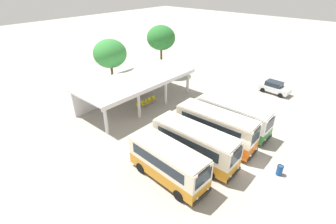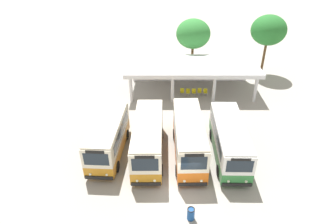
{
  "view_description": "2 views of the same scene",
  "coord_description": "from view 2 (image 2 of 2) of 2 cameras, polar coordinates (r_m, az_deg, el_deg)",
  "views": [
    {
      "loc": [
        -17.16,
        -5.75,
        14.34
      ],
      "look_at": [
        -0.85,
        8.56,
        2.44
      ],
      "focal_mm": 26.76,
      "sensor_mm": 36.0,
      "label": 1
    },
    {
      "loc": [
        -0.98,
        -14.22,
        15.2
      ],
      "look_at": [
        -1.09,
        8.64,
        1.38
      ],
      "focal_mm": 30.0,
      "sensor_mm": 36.0,
      "label": 2
    }
  ],
  "objects": [
    {
      "name": "waiting_chair_fourth_seat",
      "position": [
        32.65,
        6.67,
        4.22
      ],
      "size": [
        0.45,
        0.45,
        0.86
      ],
      "color": "slate",
      "rests_on": "ground"
    },
    {
      "name": "city_bus_middle_cream",
      "position": [
        22.63,
        4.47,
        -5.08
      ],
      "size": [
        2.44,
        7.8,
        3.38
      ],
      "color": "black",
      "rests_on": "ground"
    },
    {
      "name": "terminal_canopy",
      "position": [
        33.33,
        5.07,
        8.97
      ],
      "size": [
        14.9,
        6.37,
        3.4
      ],
      "color": "silver",
      "rests_on": "ground"
    },
    {
      "name": "city_bus_second_in_row",
      "position": [
        22.72,
        -3.81,
        -5.18
      ],
      "size": [
        2.41,
        7.82,
        3.19
      ],
      "color": "black",
      "rests_on": "ground"
    },
    {
      "name": "waiting_chair_middle_seat",
      "position": [
        32.47,
        5.51,
        4.13
      ],
      "size": [
        0.45,
        0.45,
        0.86
      ],
      "color": "slate",
      "rests_on": "ground"
    },
    {
      "name": "roadside_tree_behind_canopy",
      "position": [
        37.13,
        5.43,
        15.52
      ],
      "size": [
        4.35,
        4.35,
        7.14
      ],
      "color": "brown",
      "rests_on": "ground"
    },
    {
      "name": "city_bus_nearest_orange",
      "position": [
        23.33,
        -11.84,
        -4.91
      ],
      "size": [
        2.59,
        6.97,
        3.11
      ],
      "color": "black",
      "rests_on": "ground"
    },
    {
      "name": "waiting_chair_second_from_end",
      "position": [
        32.42,
        4.33,
        4.13
      ],
      "size": [
        0.45,
        0.45,
        0.86
      ],
      "color": "slate",
      "rests_on": "ground"
    },
    {
      "name": "ground_plane",
      "position": [
        20.84,
        2.99,
        -15.74
      ],
      "size": [
        180.0,
        180.0,
        0.0
      ],
      "primitive_type": "plane",
      "color": "#A39E93"
    },
    {
      "name": "litter_bin_apron",
      "position": [
        19.0,
        4.86,
        -19.92
      ],
      "size": [
        0.49,
        0.49,
        0.9
      ],
      "color": "#19478C",
      "rests_on": "ground"
    },
    {
      "name": "waiting_chair_fifth_seat",
      "position": [
        32.63,
        7.86,
        4.11
      ],
      "size": [
        0.45,
        0.45,
        0.86
      ],
      "color": "slate",
      "rests_on": "ground"
    },
    {
      "name": "waiting_chair_end_by_column",
      "position": [
        32.48,
        3.14,
        4.23
      ],
      "size": [
        0.45,
        0.45,
        0.86
      ],
      "color": "slate",
      "rests_on": "ground"
    },
    {
      "name": "city_bus_fourth_amber",
      "position": [
        23.14,
        12.58,
        -5.43
      ],
      "size": [
        2.45,
        7.73,
        3.05
      ],
      "color": "black",
      "rests_on": "ground"
    },
    {
      "name": "roadside_tree_east_of_canopy",
      "position": [
        38.37,
        20.04,
        15.31
      ],
      "size": [
        4.36,
        4.36,
        7.76
      ],
      "color": "brown",
      "rests_on": "ground"
    }
  ]
}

